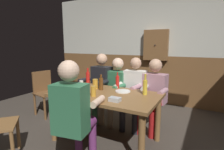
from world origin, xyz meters
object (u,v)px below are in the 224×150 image
Objects in this scene: bottle_2 at (88,78)px; pint_glass_1 at (95,84)px; chair_empty_near_left at (46,91)px; pint_glass_2 at (81,84)px; bottle_0 at (117,82)px; person_1 at (115,87)px; person_3 at (153,92)px; bottle_1 at (101,84)px; pint_glass_0 at (76,92)px; pint_glass_4 at (70,88)px; person_4 at (74,110)px; pint_glass_5 at (93,91)px; dining_table at (105,101)px; wall_dart_cabinet at (156,45)px; pint_glass_3 at (84,90)px; plate_0 at (123,91)px; person_0 at (100,83)px; bottle_3 at (145,87)px; condiment_caddy at (115,99)px; person_2 at (134,90)px.

bottle_2 reaches higher than pint_glass_1.
chair_empty_near_left is 1.12m from pint_glass_2.
person_1 is at bearing 123.00° from bottle_0.
person_3 reaches higher than bottle_1.
pint_glass_0 is 0.26m from pint_glass_4.
bottle_2 is 1.91× the size of pint_glass_4.
chair_empty_near_left is 3.04× the size of bottle_2.
person_4 is 0.66m from pint_glass_4.
bottle_1 is 0.36m from pint_glass_5.
dining_table is 1.29× the size of person_1.
dining_table is at bearing -94.50° from wall_dart_cabinet.
pint_glass_3 is (-0.25, 0.53, 0.08)m from person_4.
person_4 is at bearing -79.69° from bottle_1.
bottle_0 reaches higher than plate_0.
person_1 is 0.69m from person_3.
person_0 is 0.86m from pint_glass_3.
bottle_0 is at bearing 156.56° from person_0.
person_4 is 4.37× the size of bottle_2.
pint_glass_2 is (-1.07, -0.06, -0.06)m from bottle_3.
pint_glass_4 is at bearing -155.54° from dining_table.
pint_glass_1 is (-0.08, -0.52, 0.15)m from person_1.
person_0 is 1.44m from person_4.
person_1 is at bearing 117.20° from condiment_caddy.
dining_table is 0.34m from pint_glass_3.
person_3 reaches higher than bottle_3.
person_0 is 1.05m from pint_glass_0.
pint_glass_1 is at bearing 93.85° from chair_empty_near_left.
bottle_3 is at bearing -7.12° from bottle_2.
bottle_0 reaches higher than pint_glass_5.
pint_glass_5 is (0.48, -0.35, 0.02)m from pint_glass_2.
person_0 is 9.97× the size of pint_glass_0.
person_4 reaches higher than plate_0.
condiment_caddy is (0.81, -0.93, 0.07)m from person_0.
person_2 is (0.70, -0.01, -0.03)m from person_0.
person_0 is at bearing 87.10° from pint_glass_2.
person_4 reaches higher than pint_glass_5.
pint_glass_1 is (-0.46, -0.05, 0.07)m from plate_0.
person_1 is at bearing -7.03° from person_2.
pint_glass_3 is (0.00, -0.29, -0.02)m from pint_glass_1.
person_0 reaches higher than bottle_0.
condiment_caddy is (0.47, -0.92, 0.10)m from person_1.
pint_glass_1 is at bearing -34.72° from bottle_2.
person_4 reaches higher than dining_table.
pint_glass_4 is 1.07× the size of pint_glass_5.
person_4 is at bearing 108.27° from person_1.
wall_dart_cabinet is (0.17, 2.72, 0.70)m from person_4.
bottle_0 is at bearing 70.18° from pint_glass_0.
person_3 is at bearing 16.89° from bottle_2.
pint_glass_2 is at bearing 144.02° from pint_glass_5.
bottle_2 reaches higher than pint_glass_5.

